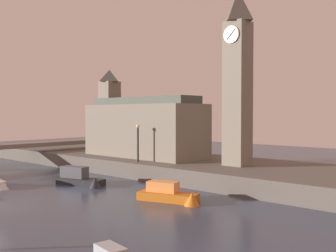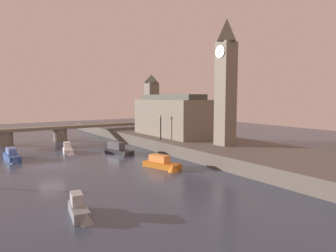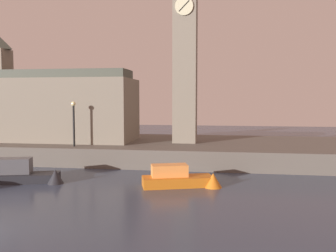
# 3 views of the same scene
# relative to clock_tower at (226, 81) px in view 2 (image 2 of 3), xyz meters

# --- Properties ---
(ground_plane) EXTENTS (120.00, 120.00, 0.00)m
(ground_plane) POSITION_rel_clock_tower_xyz_m (-6.84, -19.38, -9.49)
(ground_plane) COLOR #384256
(far_embankment) EXTENTS (70.00, 12.00, 1.50)m
(far_embankment) POSITION_rel_clock_tower_xyz_m (-6.84, 0.62, -8.74)
(far_embankment) COLOR #5B544C
(far_embankment) RESTS_ON ground
(clock_tower) EXTENTS (2.18, 2.23, 15.50)m
(clock_tower) POSITION_rel_clock_tower_xyz_m (0.00, 0.00, 0.00)
(clock_tower) COLOR slate
(clock_tower) RESTS_ON far_embankment
(parliament_hall) EXTENTS (13.85, 5.60, 9.79)m
(parliament_hall) POSITION_rel_clock_tower_xyz_m (-12.00, -0.16, -4.82)
(parliament_hall) COLOR slate
(parliament_hall) RESTS_ON far_embankment
(bridge_span) EXTENTS (2.47, 28.52, 2.61)m
(bridge_span) POSITION_rel_clock_tower_xyz_m (-25.26, -13.92, -7.62)
(bridge_span) COLOR slate
(bridge_span) RESTS_ON ground
(streetlamp) EXTENTS (0.36, 0.36, 3.59)m
(streetlamp) POSITION_rel_clock_tower_xyz_m (-8.46, -4.13, -5.73)
(streetlamp) COLOR black
(streetlamp) RESTS_ON far_embankment
(boat_patrol_orange) EXTENTS (5.20, 2.68, 1.52)m
(boat_patrol_orange) POSITION_rel_clock_tower_xyz_m (1.00, -9.80, -9.04)
(boat_patrol_orange) COLOR orange
(boat_patrol_orange) RESTS_ON ground
(boat_tour_blue) EXTENTS (5.13, 1.50, 1.58)m
(boat_tour_blue) POSITION_rel_clock_tower_xyz_m (-12.46, -22.49, -9.01)
(boat_tour_blue) COLOR #2D4C93
(boat_tour_blue) RESTS_ON ground
(boat_cruiser_grey) EXTENTS (3.49, 1.42, 1.42)m
(boat_cruiser_grey) POSITION_rel_clock_tower_xyz_m (8.73, -21.26, -9.00)
(boat_cruiser_grey) COLOR gray
(boat_cruiser_grey) RESTS_ON ground
(boat_ferry_white) EXTENTS (3.50, 1.64, 1.47)m
(boat_ferry_white) POSITION_rel_clock_tower_xyz_m (-13.31, -15.68, -9.03)
(boat_ferry_white) COLOR silver
(boat_ferry_white) RESTS_ON ground
(boat_barge_dark) EXTENTS (5.68, 2.73, 1.82)m
(boat_barge_dark) POSITION_rel_clock_tower_xyz_m (-9.02, -10.26, -9.00)
(boat_barge_dark) COLOR #232328
(boat_barge_dark) RESTS_ON ground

